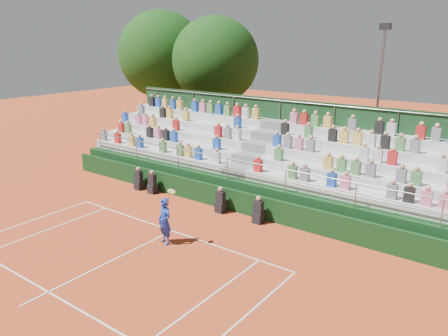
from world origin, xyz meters
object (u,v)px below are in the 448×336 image
Objects in this scene: tree_west at (162,55)px; tree_east at (215,61)px; floodlight_mast at (379,87)px; tennis_player at (165,221)px.

tree_east is (4.85, 0.43, -0.33)m from tree_west.
tree_east is 11.80m from floodlight_mast.
tree_west is 1.16× the size of floodlight_mast.
tree_east is (-8.85, 14.64, 5.01)m from tennis_player.
floodlight_mast is (16.60, 0.39, -1.45)m from tree_west.
floodlight_mast is at bearing -0.23° from tree_east.
tree_east reaches higher than floodlight_mast.
tree_east is at bearing 5.11° from tree_west.
tree_west is at bearing -178.67° from floodlight_mast.
tree_east is at bearing 121.15° from tennis_player.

